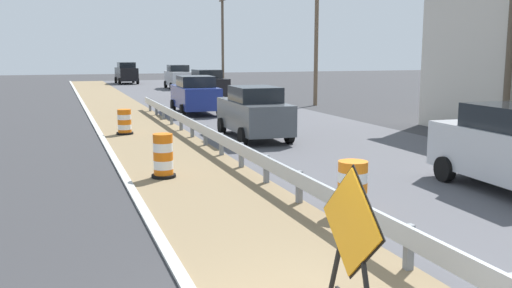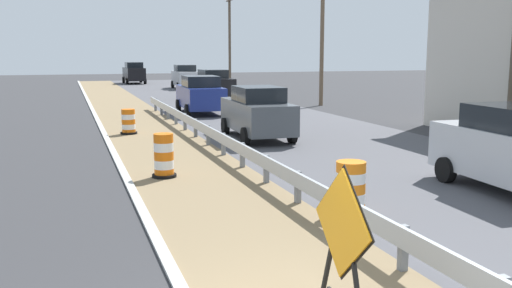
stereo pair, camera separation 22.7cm
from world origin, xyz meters
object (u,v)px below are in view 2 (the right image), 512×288
traffic_barrel_nearest (350,190)px  car_lead_near_lane (257,112)px  car_trailing_near_lane (185,77)px  car_trailing_far_lane (200,95)px  traffic_barrel_close (164,157)px  car_lead_far_lane (134,73)px  warning_sign_diamond (342,230)px  utility_pole_far (230,39)px  traffic_barrel_mid (129,123)px  utility_pole_mid (322,27)px  car_distant_a (214,84)px

traffic_barrel_nearest → car_lead_near_lane: (1.41, 10.09, 0.50)m
car_trailing_near_lane → car_trailing_far_lane: (-3.33, -20.26, -0.05)m
traffic_barrel_close → car_lead_near_lane: bearing=51.5°
car_lead_near_lane → car_trailing_far_lane: car_trailing_far_lane is taller
traffic_barrel_nearest → car_trailing_far_lane: size_ratio=0.23×
car_lead_far_lane → warning_sign_diamond: bearing=174.8°
car_trailing_far_lane → utility_pole_far: (8.00, 22.34, 3.36)m
traffic_barrel_mid → utility_pole_far: utility_pole_far is taller
traffic_barrel_mid → car_lead_near_lane: size_ratio=0.22×
utility_pole_mid → car_trailing_far_lane: bearing=-165.8°
car_trailing_near_lane → car_distant_a: car_trailing_near_lane is taller
traffic_barrel_mid → car_trailing_near_lane: bearing=73.9°
traffic_barrel_mid → car_lead_near_lane: 5.25m
warning_sign_diamond → car_distant_a: size_ratio=0.42×
car_lead_far_lane → utility_pole_far: (8.02, -7.66, 3.27)m
traffic_barrel_nearest → car_lead_far_lane: size_ratio=0.24×
traffic_barrel_close → utility_pole_far: 39.36m
utility_pole_far → warning_sign_diamond: bearing=-104.2°
utility_pole_far → car_trailing_near_lane: bearing=-156.1°
traffic_barrel_nearest → utility_pole_far: (9.38, 41.68, 3.87)m
traffic_barrel_mid → utility_pole_far: 31.70m
car_distant_a → car_lead_near_lane: bearing=-11.0°
traffic_barrel_nearest → car_lead_near_lane: bearing=82.0°
car_distant_a → car_trailing_near_lane: bearing=176.3°
traffic_barrel_close → utility_pole_mid: 21.27m
car_trailing_far_lane → traffic_barrel_nearest: bearing=178.0°
car_lead_near_lane → utility_pole_mid: utility_pole_mid is taller
car_trailing_far_lane → utility_pole_mid: (7.93, 2.01, 3.66)m
car_lead_far_lane → car_trailing_near_lane: bearing=-162.5°
traffic_barrel_nearest → car_trailing_far_lane: car_trailing_far_lane is taller
traffic_barrel_close → traffic_barrel_mid: (-0.03, 8.27, -0.08)m
car_lead_near_lane → car_lead_far_lane: size_ratio=1.05×
traffic_barrel_nearest → utility_pole_far: utility_pole_far is taller
traffic_barrel_nearest → utility_pole_far: 42.90m
car_lead_near_lane → car_trailing_far_lane: size_ratio=1.00×
car_lead_far_lane → car_trailing_far_lane: car_lead_far_lane is taller
car_lead_far_lane → car_distant_a: 21.55m
car_distant_a → utility_pole_mid: 9.07m
traffic_barrel_close → traffic_barrel_mid: size_ratio=1.16×
traffic_barrel_close → car_distant_a: 24.60m
warning_sign_diamond → traffic_barrel_close: size_ratio=1.64×
car_lead_far_lane → utility_pole_far: utility_pole_far is taller
car_lead_near_lane → car_trailing_near_lane: bearing=-4.3°
warning_sign_diamond → car_trailing_near_lane: size_ratio=0.42×
warning_sign_diamond → traffic_barrel_mid: (-0.89, 16.62, -0.59)m
traffic_barrel_close → utility_pole_mid: utility_pole_mid is taller
warning_sign_diamond → car_distant_a: 32.48m
warning_sign_diamond → car_trailing_near_lane: bearing=-100.2°
car_lead_near_lane → traffic_barrel_mid: bearing=60.9°
utility_pole_mid → traffic_barrel_nearest: bearing=-113.5°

